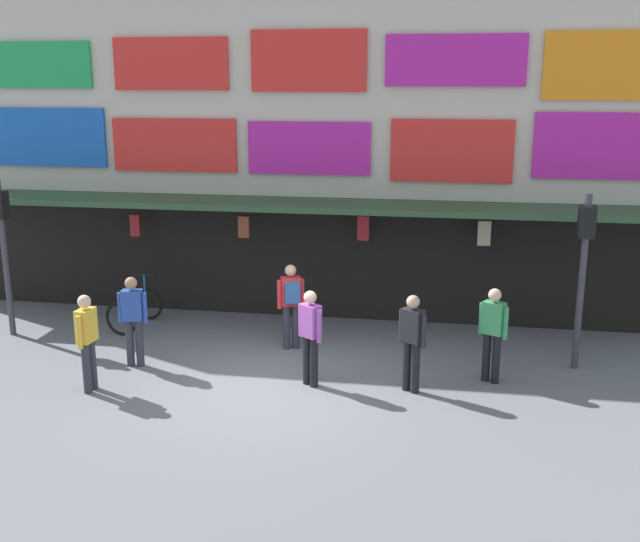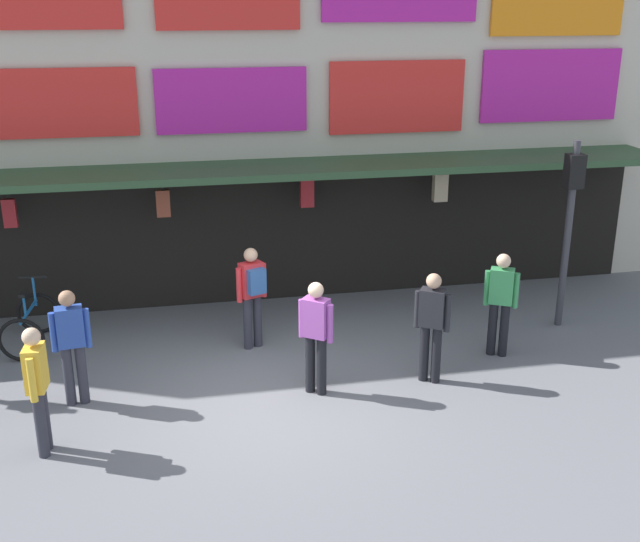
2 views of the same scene
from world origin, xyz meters
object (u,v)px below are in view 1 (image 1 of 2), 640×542
traffic_light_near (2,232)px  pedestrian_in_yellow (412,338)px  pedestrian_in_black (310,333)px  pedestrian_in_red (291,300)px  traffic_light_far (584,253)px  pedestrian_in_blue (494,328)px  bicycle_parked (135,309)px  pedestrian_in_purple (87,337)px  pedestrian_in_white (133,316)px

traffic_light_near → pedestrian_in_yellow: traffic_light_near is taller
pedestrian_in_black → pedestrian_in_red: (-0.69, 1.70, 0.04)m
traffic_light_far → traffic_light_near: bearing=-179.9°
pedestrian_in_blue → pedestrian_in_yellow: bearing=-153.9°
bicycle_parked → pedestrian_in_purple: bearing=-79.7°
pedestrian_in_yellow → pedestrian_in_blue: size_ratio=1.00×
bicycle_parked → pedestrian_in_white: 2.35m
pedestrian_in_white → pedestrian_in_red: 2.96m
traffic_light_far → pedestrian_in_white: (-7.92, -1.25, -1.19)m
traffic_light_near → pedestrian_in_yellow: size_ratio=1.90×
pedestrian_in_blue → bicycle_parked: bearing=166.3°
traffic_light_near → traffic_light_far: size_ratio=1.00×
traffic_light_near → pedestrian_in_purple: (2.91, -2.44, -1.19)m
pedestrian_in_red → traffic_light_far: bearing=-1.1°
pedestrian_in_black → pedestrian_in_blue: size_ratio=1.00×
pedestrian_in_purple → pedestrian_in_black: (3.61, 0.86, 0.00)m
pedestrian_in_blue → pedestrian_in_red: bearing=164.8°
pedestrian_in_white → pedestrian_in_blue: (6.38, 0.34, 0.04)m
pedestrian_in_white → pedestrian_in_blue: size_ratio=1.00×
bicycle_parked → pedestrian_in_black: (4.21, -2.45, 0.55)m
pedestrian_in_black → pedestrian_in_blue: same height
pedestrian_in_white → pedestrian_in_red: size_ratio=1.00×
pedestrian_in_red → traffic_light_near: bearing=-178.8°
traffic_light_far → pedestrian_in_black: (-4.60, -1.60, -1.19)m
bicycle_parked → pedestrian_in_purple: pedestrian_in_purple is taller
traffic_light_far → pedestrian_in_red: size_ratio=1.90×
pedestrian_in_yellow → bicycle_parked: bearing=157.7°
traffic_light_near → pedestrian_in_black: bearing=-13.6°
pedestrian_in_white → pedestrian_in_blue: same height
pedestrian_in_purple → traffic_light_far: bearing=16.7°
traffic_light_far → bicycle_parked: 9.02m
bicycle_parked → pedestrian_in_red: 3.65m
pedestrian_in_black → pedestrian_in_blue: bearing=12.6°
bicycle_parked → pedestrian_in_red: (3.52, -0.75, 0.59)m
pedestrian_in_yellow → pedestrian_in_purple: bearing=-170.5°
pedestrian_in_black → traffic_light_far: bearing=19.2°
pedestrian_in_red → pedestrian_in_yellow: bearing=-35.1°
pedestrian_in_white → traffic_light_near: bearing=159.0°
traffic_light_far → bicycle_parked: bearing=174.5°
pedestrian_in_white → bicycle_parked: bearing=112.9°
pedestrian_in_purple → pedestrian_in_black: 3.71m
traffic_light_far → pedestrian_in_red: 5.41m
pedestrian_in_blue → pedestrian_in_black: bearing=-167.4°
traffic_light_far → pedestrian_in_purple: 8.65m
pedestrian_in_red → pedestrian_in_blue: size_ratio=1.00×
pedestrian_in_black → pedestrian_in_yellow: (1.71, 0.02, 0.00)m
pedestrian_in_black → pedestrian_in_purple: bearing=-166.5°
bicycle_parked → pedestrian_in_white: pedestrian_in_white is taller
bicycle_parked → pedestrian_in_red: size_ratio=0.73×
pedestrian_in_white → pedestrian_in_red: bearing=27.2°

